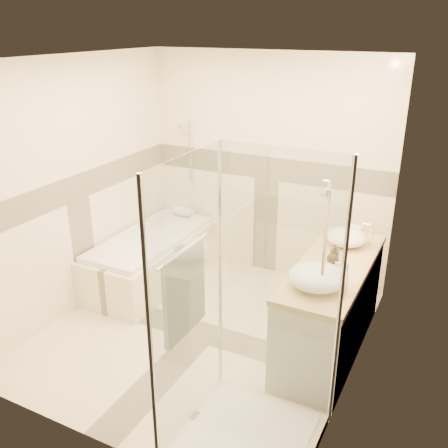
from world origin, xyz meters
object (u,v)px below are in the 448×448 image
at_px(vessel_sink_near, 346,237).
at_px(amenity_bottle_b, 333,256).
at_px(bathtub, 151,256).
at_px(shower_enclosure, 238,375).
at_px(vessel_sink_far, 317,277).
at_px(amenity_bottle_a, 334,253).
at_px(vanity, 330,307).

xyz_separation_m(vessel_sink_near, amenity_bottle_b, (0.00, -0.43, -0.01)).
xyz_separation_m(bathtub, amenity_bottle_b, (2.13, -0.33, 0.61)).
relative_size(bathtub, shower_enclosure, 0.83).
bearing_deg(vessel_sink_near, amenity_bottle_b, -90.00).
xyz_separation_m(vessel_sink_near, vessel_sink_far, (0.00, -0.90, 0.01)).
xyz_separation_m(vessel_sink_far, amenity_bottle_a, (0.00, 0.50, -0.01)).
bearing_deg(amenity_bottle_b, vessel_sink_near, 90.00).
relative_size(shower_enclosure, amenity_bottle_b, 15.58).
height_order(shower_enclosure, vessel_sink_near, shower_enclosure).
height_order(bathtub, vanity, vanity).
bearing_deg(amenity_bottle_a, vanity, -71.33).
bearing_deg(bathtub, amenity_bottle_b, -8.91).
xyz_separation_m(shower_enclosure, vessel_sink_near, (0.27, 1.72, 0.42)).
height_order(bathtub, shower_enclosure, shower_enclosure).
distance_m(bathtub, vessel_sink_near, 2.22).
distance_m(vessel_sink_near, vessel_sink_far, 0.90).
distance_m(bathtub, amenity_bottle_b, 2.24).
height_order(vessel_sink_near, amenity_bottle_a, amenity_bottle_a).
bearing_deg(amenity_bottle_a, vessel_sink_far, -90.00).
xyz_separation_m(shower_enclosure, amenity_bottle_b, (0.27, 1.29, 0.41)).
distance_m(shower_enclosure, amenity_bottle_b, 1.38).
height_order(vanity, vessel_sink_far, vessel_sink_far).
height_order(amenity_bottle_a, amenity_bottle_b, amenity_bottle_a).
distance_m(bathtub, amenity_bottle_a, 2.24).
bearing_deg(vanity, shower_enclosure, -102.97).
height_order(vanity, vessel_sink_near, vessel_sink_near).
distance_m(bathtub, shower_enclosure, 2.47).
relative_size(vessel_sink_near, amenity_bottle_b, 2.87).
xyz_separation_m(vanity, vessel_sink_far, (-0.02, -0.44, 0.51)).
relative_size(vessel_sink_near, amenity_bottle_a, 2.44).
bearing_deg(vessel_sink_near, shower_enclosure, -99.00).
bearing_deg(vessel_sink_near, vanity, -87.46).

